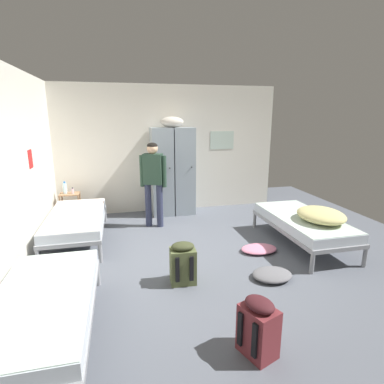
# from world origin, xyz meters

# --- Properties ---
(ground_plane) EXTENTS (7.96, 7.96, 0.00)m
(ground_plane) POSITION_xyz_m (0.00, 0.00, 0.00)
(ground_plane) COLOR #565B66
(room_backdrop) EXTENTS (4.86, 5.04, 2.73)m
(room_backdrop) POSITION_xyz_m (-1.21, 1.25, 1.37)
(room_backdrop) COLOR silver
(room_backdrop) RESTS_ON ground_plane
(locker_bank) EXTENTS (0.90, 0.55, 2.07)m
(locker_bank) POSITION_xyz_m (0.04, 2.21, 0.97)
(locker_bank) COLOR #8C99A3
(locker_bank) RESTS_ON ground_plane
(shelf_unit) EXTENTS (0.38, 0.30, 0.57)m
(shelf_unit) POSITION_xyz_m (-2.07, 2.20, 0.35)
(shelf_unit) COLOR #99704C
(shelf_unit) RESTS_ON ground_plane
(bed_right) EXTENTS (0.90, 1.90, 0.49)m
(bed_right) POSITION_xyz_m (1.82, 0.04, 0.38)
(bed_right) COLOR gray
(bed_right) RESTS_ON ground_plane
(bed_left_rear) EXTENTS (0.90, 1.90, 0.49)m
(bed_left_rear) POSITION_xyz_m (-1.82, 1.05, 0.38)
(bed_left_rear) COLOR gray
(bed_left_rear) RESTS_ON ground_plane
(bed_left_front) EXTENTS (0.90, 1.90, 0.49)m
(bed_left_front) POSITION_xyz_m (-1.82, -1.44, 0.38)
(bed_left_front) COLOR gray
(bed_left_front) RESTS_ON ground_plane
(bedding_heap) EXTENTS (0.68, 0.81, 0.20)m
(bedding_heap) POSITION_xyz_m (1.94, -0.25, 0.59)
(bedding_heap) COLOR #D1C67F
(bedding_heap) RESTS_ON bed_right
(person_traveler) EXTENTS (0.48, 0.31, 1.61)m
(person_traveler) POSITION_xyz_m (-0.46, 1.47, 0.97)
(person_traveler) COLOR #2D334C
(person_traveler) RESTS_ON ground_plane
(water_bottle) EXTENTS (0.07, 0.07, 0.25)m
(water_bottle) POSITION_xyz_m (-2.15, 2.22, 0.68)
(water_bottle) COLOR #B2DBEA
(water_bottle) RESTS_ON shelf_unit
(lotion_bottle) EXTENTS (0.05, 0.05, 0.13)m
(lotion_bottle) POSITION_xyz_m (-2.00, 2.16, 0.63)
(lotion_bottle) COLOR beige
(lotion_bottle) RESTS_ON shelf_unit
(backpack_maroon) EXTENTS (0.40, 0.38, 0.55)m
(backpack_maroon) POSITION_xyz_m (0.07, -2.05, 0.26)
(backpack_maroon) COLOR maroon
(backpack_maroon) RESTS_ON ground_plane
(backpack_olive) EXTENTS (0.33, 0.35, 0.55)m
(backpack_olive) POSITION_xyz_m (-0.34, -0.69, 0.26)
(backpack_olive) COLOR #566038
(backpack_olive) RESTS_ON ground_plane
(clothes_pile_grey) EXTENTS (0.53, 0.43, 0.11)m
(clothes_pile_grey) POSITION_xyz_m (0.82, -0.88, 0.05)
(clothes_pile_grey) COLOR slate
(clothes_pile_grey) RESTS_ON ground_plane
(clothes_pile_pink) EXTENTS (0.57, 0.40, 0.09)m
(clothes_pile_pink) POSITION_xyz_m (1.01, -0.07, 0.04)
(clothes_pile_pink) COLOR pink
(clothes_pile_pink) RESTS_ON ground_plane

